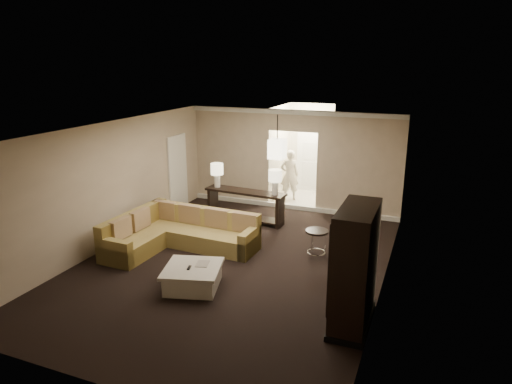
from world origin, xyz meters
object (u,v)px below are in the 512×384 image
at_px(coffee_table, 193,277).
at_px(armoire, 354,270).
at_px(drink_table, 317,238).
at_px(person, 290,172).
at_px(console_table, 245,203).
at_px(sectional_sofa, 177,234).

xyz_separation_m(coffee_table, armoire, (2.96, -0.11, 0.73)).
distance_m(drink_table, person, 4.23).
xyz_separation_m(coffee_table, console_table, (-0.52, 3.71, 0.29)).
bearing_deg(person, armoire, 93.49).
relative_size(armoire, person, 1.15).
xyz_separation_m(sectional_sofa, armoire, (4.20, -1.62, 0.60)).
bearing_deg(console_table, person, 81.97).
distance_m(coffee_table, drink_table, 2.83).
relative_size(coffee_table, console_table, 0.58).
bearing_deg(person, console_table, 55.34).
height_order(sectional_sofa, console_table, sectional_sofa).
bearing_deg(armoire, console_table, 132.39).
bearing_deg(console_table, armoire, -43.81).
bearing_deg(sectional_sofa, person, 77.35).
bearing_deg(coffee_table, person, 90.46).
height_order(coffee_table, drink_table, drink_table).
bearing_deg(console_table, drink_table, -29.63).
bearing_deg(coffee_table, armoire, -2.06).
relative_size(armoire, drink_table, 3.21).
height_order(sectional_sofa, person, person).
relative_size(console_table, person, 1.29).
bearing_deg(drink_table, armoire, -62.87).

